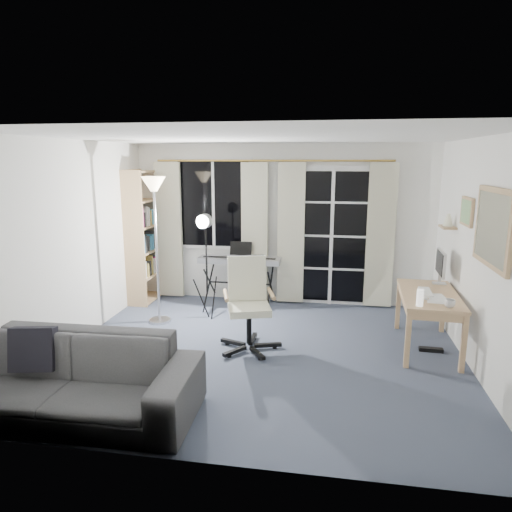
{
  "coord_description": "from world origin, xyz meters",
  "views": [
    {
      "loc": [
        0.74,
        -4.84,
        2.18
      ],
      "look_at": [
        -0.12,
        0.35,
        1.05
      ],
      "focal_mm": 32.0,
      "sensor_mm": 36.0,
      "label": 1
    }
  ],
  "objects": [
    {
      "name": "floor",
      "position": [
        0.0,
        0.0,
        -0.01
      ],
      "size": [
        4.5,
        4.0,
        0.02
      ],
      "primitive_type": "cube",
      "color": "#3C4458",
      "rests_on": "ground"
    },
    {
      "name": "window",
      "position": [
        -1.05,
        1.97,
        1.5
      ],
      "size": [
        1.2,
        0.08,
        1.4
      ],
      "color": "white",
      "rests_on": "floor"
    },
    {
      "name": "french_door",
      "position": [
        0.75,
        1.97,
        1.03
      ],
      "size": [
        1.32,
        0.09,
        2.11
      ],
      "color": "white",
      "rests_on": "floor"
    },
    {
      "name": "curtains",
      "position": [
        -0.14,
        1.88,
        1.09
      ],
      "size": [
        3.6,
        0.07,
        2.13
      ],
      "color": "gold",
      "rests_on": "floor"
    },
    {
      "name": "bookshelf",
      "position": [
        -2.13,
        1.76,
        0.96
      ],
      "size": [
        0.34,
        0.95,
        2.02
      ],
      "rotation": [
        0.0,
        0.0,
        -0.02
      ],
      "color": "#A58857",
      "rests_on": "floor"
    },
    {
      "name": "torchiere_lamp",
      "position": [
        -1.53,
        0.77,
        1.57
      ],
      "size": [
        0.36,
        0.36,
        1.95
      ],
      "rotation": [
        0.0,
        0.0,
        0.19
      ],
      "color": "#B2B2B7",
      "rests_on": "floor"
    },
    {
      "name": "keyboard_piano",
      "position": [
        -0.6,
        1.7,
        0.67
      ],
      "size": [
        1.23,
        0.6,
        0.89
      ],
      "rotation": [
        0.0,
        0.0,
        -0.01
      ],
      "color": "black",
      "rests_on": "floor"
    },
    {
      "name": "studio_light",
      "position": [
        -0.94,
        1.05,
        1.19
      ],
      "size": [
        0.29,
        0.3,
        1.48
      ],
      "rotation": [
        0.0,
        0.0,
        -0.14
      ],
      "color": "black",
      "rests_on": "floor"
    },
    {
      "name": "office_chair",
      "position": [
        -0.19,
        0.17,
        0.63
      ],
      "size": [
        0.74,
        0.71,
        1.07
      ],
      "rotation": [
        0.0,
        0.0,
        0.29
      ],
      "color": "black",
      "rests_on": "floor"
    },
    {
      "name": "desk",
      "position": [
        1.88,
        0.44,
        0.58
      ],
      "size": [
        0.68,
        1.27,
        0.67
      ],
      "rotation": [
        0.0,
        0.0,
        -0.05
      ],
      "color": "tan",
      "rests_on": "floor"
    },
    {
      "name": "monitor",
      "position": [
        2.08,
        0.89,
        0.92
      ],
      "size": [
        0.16,
        0.48,
        0.42
      ],
      "rotation": [
        0.0,
        0.0,
        -0.05
      ],
      "color": "silver",
      "rests_on": "desk"
    },
    {
      "name": "desk_clutter",
      "position": [
        1.82,
        0.23,
        0.52
      ],
      "size": [
        0.41,
        0.75,
        0.84
      ],
      "rotation": [
        0.0,
        0.0,
        -0.05
      ],
      "color": "white",
      "rests_on": "desk"
    },
    {
      "name": "mug",
      "position": [
        1.98,
        -0.06,
        0.72
      ],
      "size": [
        0.11,
        0.09,
        0.11
      ],
      "primitive_type": "imported",
      "rotation": [
        0.0,
        0.0,
        -0.05
      ],
      "color": "silver",
      "rests_on": "desk"
    },
    {
      "name": "wall_mirror",
      "position": [
        2.22,
        -0.35,
        1.55
      ],
      "size": [
        0.04,
        0.94,
        0.74
      ],
      "color": "#A58857",
      "rests_on": "floor"
    },
    {
      "name": "framed_print",
      "position": [
        2.23,
        0.55,
        1.6
      ],
      "size": [
        0.03,
        0.42,
        0.32
      ],
      "color": "#A58857",
      "rests_on": "floor"
    },
    {
      "name": "wall_shelf",
      "position": [
        2.16,
        1.05,
        1.41
      ],
      "size": [
        0.16,
        0.3,
        0.18
      ],
      "color": "#A58857",
      "rests_on": "floor"
    },
    {
      "name": "sofa",
      "position": [
        -1.49,
        -1.55,
        0.45
      ],
      "size": [
        2.31,
        0.72,
        0.9
      ],
      "rotation": [
        0.0,
        0.0,
        0.02
      ],
      "color": "#323335",
      "rests_on": "floor"
    }
  ]
}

